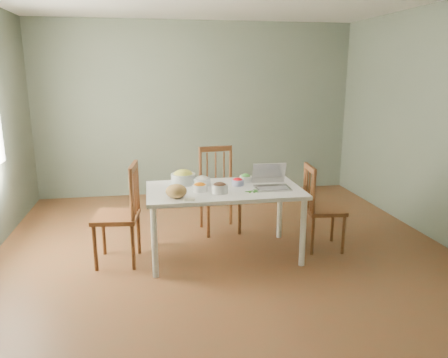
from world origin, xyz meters
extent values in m
cube|color=brown|center=(0.00, 0.00, 0.00)|extent=(5.00, 5.00, 0.00)
cube|color=#5E6958|center=(0.00, 2.50, 1.35)|extent=(5.00, 0.00, 2.70)
cube|color=#5E6958|center=(0.00, -2.50, 1.35)|extent=(5.00, 0.00, 2.70)
cube|color=#5E6958|center=(2.50, 0.00, 1.35)|extent=(0.00, 5.00, 2.70)
ellipsoid|color=tan|center=(-0.54, -0.33, 0.82)|extent=(0.24, 0.24, 0.13)
cube|color=beige|center=(-0.42, -0.46, 0.76)|extent=(0.11, 0.05, 0.03)
cylinder|color=#E1C085|center=(0.34, 0.28, 0.76)|extent=(0.25, 0.25, 0.02)
camera|label=1|loc=(-0.78, -4.31, 1.93)|focal=34.32mm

